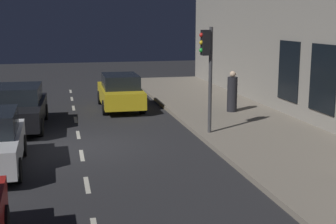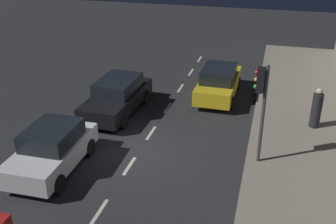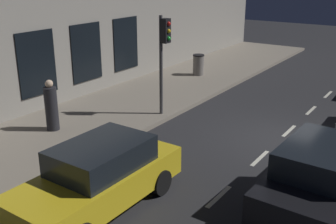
{
  "view_description": "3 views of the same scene",
  "coord_description": "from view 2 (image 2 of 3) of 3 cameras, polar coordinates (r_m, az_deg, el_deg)",
  "views": [
    {
      "loc": [
        -0.52,
        -14.66,
        3.99
      ],
      "look_at": [
        2.97,
        0.38,
        0.92
      ],
      "focal_mm": 49.93,
      "sensor_mm": 36.0,
      "label": 1
    },
    {
      "loc": [
        4.55,
        -12.38,
        7.89
      ],
      "look_at": [
        0.77,
        1.47,
        1.12
      ],
      "focal_mm": 42.83,
      "sensor_mm": 36.0,
      "label": 2
    },
    {
      "loc": [
        -3.93,
        12.21,
        5.31
      ],
      "look_at": [
        2.86,
        2.21,
        1.06
      ],
      "focal_mm": 44.07,
      "sensor_mm": 36.0,
      "label": 3
    }
  ],
  "objects": [
    {
      "name": "ground_plane",
      "position": [
        15.37,
        -4.23,
        -5.72
      ],
      "size": [
        60.0,
        60.0,
        0.0
      ],
      "primitive_type": "plane",
      "color": "#28282B"
    },
    {
      "name": "sidewalk",
      "position": [
        14.74,
        19.64,
        -8.45
      ],
      "size": [
        4.5,
        32.0,
        0.15
      ],
      "color": "gray",
      "rests_on": "ground"
    },
    {
      "name": "lane_centre_line",
      "position": [
        14.58,
        -5.52,
        -7.65
      ],
      "size": [
        0.12,
        27.2,
        0.01
      ],
      "color": "beige",
      "rests_on": "ground"
    },
    {
      "name": "traffic_light",
      "position": [
        13.74,
        13.12,
        2.39
      ],
      "size": [
        0.47,
        0.32,
        3.6
      ],
      "color": "#424244",
      "rests_on": "sidewalk"
    },
    {
      "name": "parked_car_0",
      "position": [
        14.56,
        -16.18,
        -5.07
      ],
      "size": [
        1.93,
        3.91,
        1.58
      ],
      "rotation": [
        0.0,
        0.0,
        3.16
      ],
      "color": "silver",
      "rests_on": "ground"
    },
    {
      "name": "parked_car_1",
      "position": [
        20.01,
        7.21,
        4.25
      ],
      "size": [
        1.87,
        4.35,
        1.58
      ],
      "rotation": [
        0.0,
        0.0,
        -0.01
      ],
      "color": "gold",
      "rests_on": "ground"
    },
    {
      "name": "parked_car_3",
      "position": [
        18.34,
        -7.22,
        2.26
      ],
      "size": [
        2.02,
        4.56,
        1.58
      ],
      "rotation": [
        0.0,
        0.0,
        3.11
      ],
      "color": "black",
      "rests_on": "ground"
    },
    {
      "name": "pedestrian_0",
      "position": [
        17.63,
        20.36,
        0.34
      ],
      "size": [
        0.43,
        0.43,
        1.72
      ],
      "rotation": [
        0.0,
        0.0,
        4.68
      ],
      "color": "#232328",
      "rests_on": "sidewalk"
    }
  ]
}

